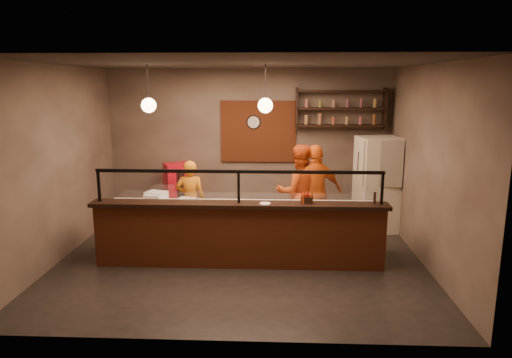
{
  "coord_description": "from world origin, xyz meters",
  "views": [
    {
      "loc": [
        0.57,
        -7.22,
        2.89
      ],
      "look_at": [
        0.25,
        0.3,
        1.32
      ],
      "focal_mm": 32.0,
      "sensor_mm": 36.0,
      "label": 1
    }
  ],
  "objects_px": {
    "fridge": "(377,184)",
    "pepper_mill": "(375,198)",
    "red_cooler": "(179,192)",
    "cook_right": "(316,193)",
    "wall_clock": "(254,122)",
    "condiment_caddy": "(307,199)",
    "pizza_dough": "(239,203)",
    "cook_mid": "(299,192)",
    "cook_left": "(191,199)"
  },
  "relations": [
    {
      "from": "cook_left",
      "to": "pepper_mill",
      "type": "bearing_deg",
      "value": 154.75
    },
    {
      "from": "cook_right",
      "to": "pepper_mill",
      "type": "xyz_separation_m",
      "value": [
        0.8,
        -1.35,
        0.25
      ]
    },
    {
      "from": "wall_clock",
      "to": "condiment_caddy",
      "type": "height_order",
      "value": "wall_clock"
    },
    {
      "from": "wall_clock",
      "to": "cook_right",
      "type": "xyz_separation_m",
      "value": [
        1.23,
        -1.37,
        -1.2
      ]
    },
    {
      "from": "wall_clock",
      "to": "cook_mid",
      "type": "distance_m",
      "value": 2.01
    },
    {
      "from": "wall_clock",
      "to": "cook_mid",
      "type": "xyz_separation_m",
      "value": [
        0.91,
        -1.34,
        -1.2
      ]
    },
    {
      "from": "condiment_caddy",
      "to": "pepper_mill",
      "type": "height_order",
      "value": "pepper_mill"
    },
    {
      "from": "red_cooler",
      "to": "cook_mid",
      "type": "bearing_deg",
      "value": -47.15
    },
    {
      "from": "fridge",
      "to": "pepper_mill",
      "type": "relative_size",
      "value": 10.31
    },
    {
      "from": "cook_right",
      "to": "fridge",
      "type": "bearing_deg",
      "value": -176.92
    },
    {
      "from": "wall_clock",
      "to": "fridge",
      "type": "height_order",
      "value": "wall_clock"
    },
    {
      "from": "red_cooler",
      "to": "pepper_mill",
      "type": "xyz_separation_m",
      "value": [
        3.61,
        -2.41,
        0.53
      ]
    },
    {
      "from": "wall_clock",
      "to": "pizza_dough",
      "type": "distance_m",
      "value": 2.5
    },
    {
      "from": "cook_mid",
      "to": "pizza_dough",
      "type": "bearing_deg",
      "value": 26.67
    },
    {
      "from": "fridge",
      "to": "condiment_caddy",
      "type": "distance_m",
      "value": 2.49
    },
    {
      "from": "cook_right",
      "to": "cook_left",
      "type": "bearing_deg",
      "value": -22.35
    },
    {
      "from": "cook_right",
      "to": "red_cooler",
      "type": "height_order",
      "value": "cook_right"
    },
    {
      "from": "red_cooler",
      "to": "pizza_dough",
      "type": "distance_m",
      "value": 2.39
    },
    {
      "from": "wall_clock",
      "to": "condiment_caddy",
      "type": "distance_m",
      "value": 3.04
    },
    {
      "from": "cook_left",
      "to": "fridge",
      "type": "relative_size",
      "value": 0.8
    },
    {
      "from": "cook_left",
      "to": "red_cooler",
      "type": "height_order",
      "value": "cook_left"
    },
    {
      "from": "cook_left",
      "to": "pizza_dough",
      "type": "bearing_deg",
      "value": 138.09
    },
    {
      "from": "condiment_caddy",
      "to": "pizza_dough",
      "type": "bearing_deg",
      "value": 155.61
    },
    {
      "from": "cook_mid",
      "to": "fridge",
      "type": "relative_size",
      "value": 0.96
    },
    {
      "from": "red_cooler",
      "to": "pizza_dough",
      "type": "bearing_deg",
      "value": -77.54
    },
    {
      "from": "fridge",
      "to": "cook_mid",
      "type": "bearing_deg",
      "value": -169.35
    },
    {
      "from": "cook_mid",
      "to": "fridge",
      "type": "xyz_separation_m",
      "value": [
        1.59,
        0.59,
        0.04
      ]
    },
    {
      "from": "cook_left",
      "to": "red_cooler",
      "type": "bearing_deg",
      "value": -69.1
    },
    {
      "from": "condiment_caddy",
      "to": "cook_right",
      "type": "bearing_deg",
      "value": 79.28
    },
    {
      "from": "cook_left",
      "to": "pepper_mill",
      "type": "height_order",
      "value": "cook_left"
    },
    {
      "from": "cook_right",
      "to": "fridge",
      "type": "height_order",
      "value": "fridge"
    },
    {
      "from": "cook_right",
      "to": "pepper_mill",
      "type": "height_order",
      "value": "cook_right"
    },
    {
      "from": "pizza_dough",
      "to": "red_cooler",
      "type": "bearing_deg",
      "value": 127.32
    },
    {
      "from": "cook_right",
      "to": "red_cooler",
      "type": "distance_m",
      "value": 3.02
    },
    {
      "from": "wall_clock",
      "to": "cook_right",
      "type": "distance_m",
      "value": 2.19
    },
    {
      "from": "cook_right",
      "to": "fridge",
      "type": "distance_m",
      "value": 1.42
    },
    {
      "from": "wall_clock",
      "to": "cook_right",
      "type": "relative_size",
      "value": 0.17
    },
    {
      "from": "cook_right",
      "to": "pizza_dough",
      "type": "height_order",
      "value": "cook_right"
    },
    {
      "from": "fridge",
      "to": "red_cooler",
      "type": "bearing_deg",
      "value": 164.26
    },
    {
      "from": "cook_left",
      "to": "condiment_caddy",
      "type": "distance_m",
      "value": 2.51
    },
    {
      "from": "red_cooler",
      "to": "fridge",
      "type": "bearing_deg",
      "value": -31.0
    },
    {
      "from": "fridge",
      "to": "condiment_caddy",
      "type": "xyz_separation_m",
      "value": [
        -1.53,
        -1.95,
        0.17
      ]
    },
    {
      "from": "wall_clock",
      "to": "cook_mid",
      "type": "height_order",
      "value": "wall_clock"
    },
    {
      "from": "cook_mid",
      "to": "fridge",
      "type": "distance_m",
      "value": 1.69
    },
    {
      "from": "cook_left",
      "to": "cook_mid",
      "type": "relative_size",
      "value": 0.83
    },
    {
      "from": "red_cooler",
      "to": "pizza_dough",
      "type": "relative_size",
      "value": 2.76
    },
    {
      "from": "condiment_caddy",
      "to": "fridge",
      "type": "bearing_deg",
      "value": 51.97
    },
    {
      "from": "wall_clock",
      "to": "pizza_dough",
      "type": "bearing_deg",
      "value": -93.95
    },
    {
      "from": "wall_clock",
      "to": "pizza_dough",
      "type": "relative_size",
      "value": 0.66
    },
    {
      "from": "cook_right",
      "to": "condiment_caddy",
      "type": "relative_size",
      "value": 9.86
    }
  ]
}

